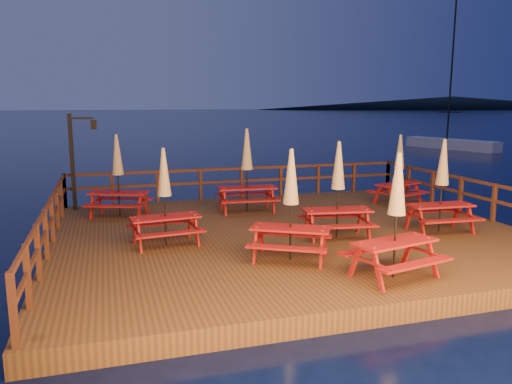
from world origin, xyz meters
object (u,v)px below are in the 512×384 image
picnic_table_2 (396,214)px  sailboat (451,144)px  picnic_table_1 (291,203)px  lamp_post (77,152)px  picnic_table_0 (247,169)px

picnic_table_2 → sailboat: bearing=37.6°
sailboat → picnic_table_1: size_ratio=4.95×
lamp_post → picnic_table_2: 10.38m
lamp_post → picnic_table_0: (4.96, -1.90, -0.47)m
picnic_table_0 → picnic_table_2: 6.59m
picnic_table_1 → picnic_table_2: 2.21m
picnic_table_0 → picnic_table_2: (1.11, -6.50, -0.07)m
sailboat → picnic_table_1: (-23.16, -24.46, 1.25)m
lamp_post → picnic_table_2: bearing=-54.1°
lamp_post → picnic_table_0: size_ratio=1.17×
picnic_table_0 → picnic_table_2: bearing=-75.8°
picnic_table_1 → sailboat: bearing=76.2°
sailboat → picnic_table_1: bearing=-150.0°
picnic_table_2 → picnic_table_0: bearing=87.0°
lamp_post → picnic_table_0: 5.34m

